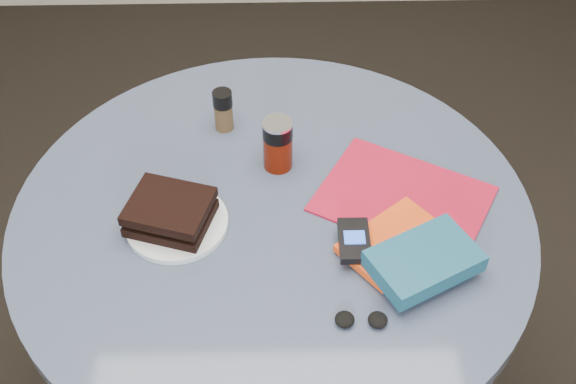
{
  "coord_description": "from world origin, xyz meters",
  "views": [
    {
      "loc": [
        0.01,
        -0.94,
        1.76
      ],
      "look_at": [
        0.03,
        0.0,
        0.8
      ],
      "focal_mm": 45.0,
      "sensor_mm": 36.0,
      "label": 1
    }
  ],
  "objects_px": {
    "magazine": "(403,199)",
    "headphones": "(361,320)",
    "sandwich": "(170,212)",
    "pepper_grinder": "(223,110)",
    "plate": "(177,223)",
    "mp3_player": "(354,241)",
    "novel": "(424,261)",
    "table": "(274,264)",
    "red_book": "(395,243)",
    "soda_can": "(278,144)"
  },
  "relations": [
    {
      "from": "magazine",
      "to": "headphones",
      "type": "height_order",
      "value": "headphones"
    },
    {
      "from": "sandwich",
      "to": "pepper_grinder",
      "type": "xyz_separation_m",
      "value": [
        0.09,
        0.28,
        0.01
      ]
    },
    {
      "from": "plate",
      "to": "mp3_player",
      "type": "relative_size",
      "value": 1.97
    },
    {
      "from": "sandwich",
      "to": "magazine",
      "type": "relative_size",
      "value": 0.56
    },
    {
      "from": "plate",
      "to": "mp3_player",
      "type": "height_order",
      "value": "mp3_player"
    },
    {
      "from": "novel",
      "to": "headphones",
      "type": "xyz_separation_m",
      "value": [
        -0.12,
        -0.1,
        -0.03
      ]
    },
    {
      "from": "novel",
      "to": "mp3_player",
      "type": "distance_m",
      "value": 0.13
    },
    {
      "from": "table",
      "to": "sandwich",
      "type": "bearing_deg",
      "value": -169.61
    },
    {
      "from": "headphones",
      "to": "red_book",
      "type": "bearing_deg",
      "value": 64.67
    },
    {
      "from": "red_book",
      "to": "pepper_grinder",
      "type": "bearing_deg",
      "value": 94.51
    },
    {
      "from": "plate",
      "to": "pepper_grinder",
      "type": "bearing_deg",
      "value": 74.25
    },
    {
      "from": "sandwich",
      "to": "pepper_grinder",
      "type": "height_order",
      "value": "pepper_grinder"
    },
    {
      "from": "plate",
      "to": "magazine",
      "type": "xyz_separation_m",
      "value": [
        0.43,
        0.06,
        -0.0
      ]
    },
    {
      "from": "mp3_player",
      "to": "headphones",
      "type": "relative_size",
      "value": 1.09
    },
    {
      "from": "plate",
      "to": "red_book",
      "type": "relative_size",
      "value": 1.02
    },
    {
      "from": "red_book",
      "to": "mp3_player",
      "type": "relative_size",
      "value": 1.93
    },
    {
      "from": "table",
      "to": "red_book",
      "type": "bearing_deg",
      "value": -23.7
    },
    {
      "from": "soda_can",
      "to": "red_book",
      "type": "distance_m",
      "value": 0.31
    },
    {
      "from": "table",
      "to": "headphones",
      "type": "distance_m",
      "value": 0.34
    },
    {
      "from": "plate",
      "to": "sandwich",
      "type": "height_order",
      "value": "sandwich"
    },
    {
      "from": "table",
      "to": "novel",
      "type": "relative_size",
      "value": 5.46
    },
    {
      "from": "novel",
      "to": "plate",
      "type": "bearing_deg",
      "value": 136.06
    },
    {
      "from": "magazine",
      "to": "pepper_grinder",
      "type": "bearing_deg",
      "value": 177.3
    },
    {
      "from": "table",
      "to": "soda_can",
      "type": "distance_m",
      "value": 0.25
    },
    {
      "from": "pepper_grinder",
      "to": "table",
      "type": "bearing_deg",
      "value": -67.77
    },
    {
      "from": "table",
      "to": "mp3_player",
      "type": "xyz_separation_m",
      "value": [
        0.15,
        -0.1,
        0.19
      ]
    },
    {
      "from": "novel",
      "to": "sandwich",
      "type": "bearing_deg",
      "value": 136.53
    },
    {
      "from": "soda_can",
      "to": "table",
      "type": "bearing_deg",
      "value": -95.72
    },
    {
      "from": "headphones",
      "to": "sandwich",
      "type": "bearing_deg",
      "value": 146.07
    },
    {
      "from": "plate",
      "to": "red_book",
      "type": "distance_m",
      "value": 0.41
    },
    {
      "from": "sandwich",
      "to": "mp3_player",
      "type": "distance_m",
      "value": 0.34
    },
    {
      "from": "sandwich",
      "to": "plate",
      "type": "bearing_deg",
      "value": 8.7
    },
    {
      "from": "magazine",
      "to": "mp3_player",
      "type": "relative_size",
      "value": 3.18
    },
    {
      "from": "magazine",
      "to": "headphones",
      "type": "bearing_deg",
      "value": -81.43
    },
    {
      "from": "mp3_player",
      "to": "headphones",
      "type": "bearing_deg",
      "value": -90.28
    },
    {
      "from": "soda_can",
      "to": "magazine",
      "type": "bearing_deg",
      "value": -23.36
    },
    {
      "from": "sandwich",
      "to": "headphones",
      "type": "height_order",
      "value": "sandwich"
    },
    {
      "from": "table",
      "to": "soda_can",
      "type": "bearing_deg",
      "value": 84.28
    },
    {
      "from": "pepper_grinder",
      "to": "mp3_player",
      "type": "bearing_deg",
      "value": -54.81
    },
    {
      "from": "table",
      "to": "magazine",
      "type": "relative_size",
      "value": 3.21
    },
    {
      "from": "magazine",
      "to": "mp3_player",
      "type": "height_order",
      "value": "mp3_player"
    },
    {
      "from": "magazine",
      "to": "headphones",
      "type": "distance_m",
      "value": 0.3
    },
    {
      "from": "novel",
      "to": "headphones",
      "type": "bearing_deg",
      "value": -167.51
    },
    {
      "from": "sandwich",
      "to": "pepper_grinder",
      "type": "relative_size",
      "value": 1.85
    },
    {
      "from": "magazine",
      "to": "novel",
      "type": "relative_size",
      "value": 1.7
    },
    {
      "from": "table",
      "to": "headphones",
      "type": "height_order",
      "value": "headphones"
    },
    {
      "from": "red_book",
      "to": "mp3_player",
      "type": "height_order",
      "value": "mp3_player"
    },
    {
      "from": "novel",
      "to": "headphones",
      "type": "height_order",
      "value": "novel"
    },
    {
      "from": "red_book",
      "to": "sandwich",
      "type": "bearing_deg",
      "value": 132.58
    },
    {
      "from": "sandwich",
      "to": "pepper_grinder",
      "type": "distance_m",
      "value": 0.29
    }
  ]
}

